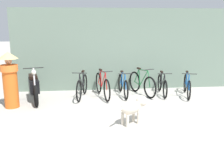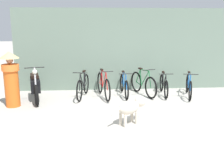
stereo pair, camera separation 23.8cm
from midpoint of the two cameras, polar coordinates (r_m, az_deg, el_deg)
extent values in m
plane|color=#ADA89E|center=(6.79, 7.05, -7.40)|extent=(60.00, 60.00, 0.00)
cube|color=slate|center=(9.52, 2.98, 7.51)|extent=(8.21, 0.20, 2.88)
torus|color=black|center=(8.09, -8.05, -1.54)|extent=(0.18, 0.68, 0.68)
torus|color=black|center=(8.99, -6.69, 0.00)|extent=(0.18, 0.68, 0.68)
cylinder|color=black|center=(8.39, -7.53, 0.56)|extent=(0.12, 0.47, 0.56)
cylinder|color=black|center=(8.65, -7.14, 0.85)|extent=(0.05, 0.13, 0.52)
cylinder|color=black|center=(8.38, -7.51, 2.34)|extent=(0.13, 0.55, 0.06)
cylinder|color=black|center=(8.83, -6.92, -0.43)|extent=(0.10, 0.36, 0.08)
cylinder|color=black|center=(8.82, -6.90, 1.26)|extent=(0.08, 0.29, 0.47)
cylinder|color=black|center=(8.10, -7.99, 0.28)|extent=(0.06, 0.17, 0.50)
cube|color=black|center=(8.64, -7.12, 2.77)|extent=(0.10, 0.19, 0.05)
cylinder|color=black|center=(8.11, -7.94, 2.37)|extent=(0.46, 0.11, 0.02)
torus|color=black|center=(8.04, -1.96, -1.39)|extent=(0.18, 0.71, 0.71)
torus|color=black|center=(9.08, -3.70, 0.27)|extent=(0.18, 0.71, 0.71)
cylinder|color=red|center=(8.39, -2.70, 0.83)|extent=(0.13, 0.54, 0.59)
cylinder|color=red|center=(8.70, -3.20, 1.14)|extent=(0.05, 0.14, 0.54)
cylinder|color=red|center=(8.39, -2.81, 2.68)|extent=(0.14, 0.63, 0.06)
cylinder|color=red|center=(8.89, -3.40, -0.17)|extent=(0.10, 0.41, 0.08)
cylinder|color=red|center=(8.89, -3.51, 1.57)|extent=(0.09, 0.32, 0.49)
cylinder|color=red|center=(8.06, -2.12, 0.52)|extent=(0.06, 0.19, 0.52)
cube|color=black|center=(8.69, -3.31, 3.12)|extent=(0.10, 0.19, 0.05)
cylinder|color=black|center=(8.08, -2.29, 2.69)|extent=(0.46, 0.11, 0.02)
torus|color=black|center=(8.26, 2.24, -1.31)|extent=(0.07, 0.63, 0.62)
torus|color=black|center=(9.26, 1.10, 0.29)|extent=(0.07, 0.63, 0.62)
cylinder|color=#1959A5|center=(8.60, 1.78, 0.67)|extent=(0.05, 0.52, 0.52)
cylinder|color=#1959A5|center=(8.89, 1.45, 0.98)|extent=(0.03, 0.13, 0.47)
cylinder|color=#1959A5|center=(8.60, 1.73, 2.26)|extent=(0.05, 0.60, 0.06)
cylinder|color=#1959A5|center=(9.08, 1.29, -0.13)|extent=(0.04, 0.40, 0.07)
cylinder|color=#1959A5|center=(9.08, 1.25, 1.38)|extent=(0.04, 0.31, 0.44)
cylinder|color=#1959A5|center=(8.28, 2.16, 0.34)|extent=(0.03, 0.18, 0.46)
cube|color=black|center=(8.89, 1.40, 2.72)|extent=(0.08, 0.18, 0.05)
cylinder|color=black|center=(8.30, 2.08, 2.26)|extent=(0.46, 0.04, 0.02)
torus|color=black|center=(8.46, 7.45, -0.75)|extent=(0.29, 0.69, 0.71)
torus|color=black|center=(9.26, 4.23, 0.54)|extent=(0.29, 0.69, 0.71)
cylinder|color=#1E7238|center=(8.72, 6.17, 1.26)|extent=(0.19, 0.46, 0.59)
cylinder|color=#1E7238|center=(8.95, 5.24, 1.48)|extent=(0.07, 0.13, 0.54)
cylinder|color=#1E7238|center=(8.71, 6.04, 3.04)|extent=(0.21, 0.54, 0.06)
cylinder|color=#1E7238|center=(9.12, 4.78, 0.15)|extent=(0.15, 0.36, 0.08)
cylinder|color=#1E7238|center=(9.10, 4.66, 1.85)|extent=(0.12, 0.28, 0.49)
cylinder|color=#1E7238|center=(8.46, 7.24, 1.05)|extent=(0.08, 0.17, 0.52)
cube|color=black|center=(8.94, 5.12, 3.40)|extent=(0.13, 0.19, 0.05)
cylinder|color=black|center=(8.46, 7.03, 3.12)|extent=(0.44, 0.17, 0.02)
torus|color=black|center=(8.54, 10.70, -1.12)|extent=(0.12, 0.61, 0.60)
torus|color=black|center=(9.48, 9.62, 0.34)|extent=(0.12, 0.61, 0.60)
cylinder|color=black|center=(8.86, 10.31, 0.72)|extent=(0.08, 0.49, 0.50)
cylinder|color=black|center=(9.13, 9.99, 1.00)|extent=(0.04, 0.13, 0.46)
cylinder|color=black|center=(8.86, 10.31, 2.22)|extent=(0.09, 0.57, 0.06)
cylinder|color=black|center=(9.30, 9.80, -0.05)|extent=(0.07, 0.37, 0.07)
cylinder|color=black|center=(9.30, 9.81, 1.38)|extent=(0.06, 0.29, 0.42)
cylinder|color=black|center=(8.56, 10.67, 0.42)|extent=(0.05, 0.18, 0.45)
cube|color=black|center=(9.13, 10.00, 2.65)|extent=(0.09, 0.19, 0.05)
cylinder|color=black|center=(8.58, 10.66, 2.22)|extent=(0.46, 0.07, 0.02)
torus|color=black|center=(8.52, 15.64, -1.33)|extent=(0.21, 0.62, 0.63)
torus|color=black|center=(9.52, 14.97, 0.20)|extent=(0.21, 0.62, 0.63)
cylinder|color=#1959A5|center=(8.86, 15.44, 0.59)|extent=(0.16, 0.50, 0.52)
cylinder|color=#1959A5|center=(9.15, 15.24, 0.89)|extent=(0.06, 0.13, 0.48)
cylinder|color=#1959A5|center=(8.86, 15.50, 2.15)|extent=(0.18, 0.58, 0.06)
cylinder|color=#1959A5|center=(9.33, 15.08, -0.20)|extent=(0.13, 0.38, 0.07)
cylinder|color=#1959A5|center=(9.33, 15.13, 1.28)|extent=(0.11, 0.30, 0.44)
cylinder|color=#1959A5|center=(8.54, 15.68, 0.28)|extent=(0.07, 0.18, 0.47)
cube|color=black|center=(9.15, 15.31, 2.59)|extent=(0.11, 0.19, 0.05)
cylinder|color=black|center=(8.56, 15.73, 2.14)|extent=(0.45, 0.14, 0.02)
torus|color=black|center=(7.91, -17.07, -2.51)|extent=(0.25, 0.64, 0.63)
torus|color=black|center=(9.24, -17.58, -0.34)|extent=(0.25, 0.64, 0.63)
cube|color=black|center=(8.53, -17.43, -0.21)|extent=(0.48, 0.90, 0.39)
cube|color=black|center=(8.63, -17.59, 1.59)|extent=(0.37, 0.59, 0.10)
cylinder|color=silver|center=(8.05, -17.40, 1.19)|extent=(0.09, 0.16, 0.60)
cylinder|color=silver|center=(7.99, -17.16, -1.72)|extent=(0.09, 0.23, 0.21)
cylinder|color=black|center=(8.05, -17.57, 3.33)|extent=(0.57, 0.17, 0.03)
sphere|color=silver|center=(8.03, -17.50, 2.45)|extent=(0.17, 0.17, 0.14)
ellipsoid|color=beige|center=(6.23, 3.01, -5.11)|extent=(0.65, 0.57, 0.32)
cylinder|color=beige|center=(6.49, 3.65, -6.89)|extent=(0.10, 0.10, 0.30)
cylinder|color=beige|center=(6.37, 4.72, -7.31)|extent=(0.10, 0.10, 0.30)
cylinder|color=beige|center=(6.28, 1.21, -7.57)|extent=(0.10, 0.10, 0.30)
cylinder|color=beige|center=(6.15, 2.27, -8.03)|extent=(0.10, 0.10, 0.30)
sphere|color=beige|center=(6.44, 5.45, -3.73)|extent=(0.38, 0.38, 0.28)
ellipsoid|color=beige|center=(6.52, 6.20, -3.72)|extent=(0.19, 0.17, 0.10)
cylinder|color=beige|center=(6.01, 0.20, -6.12)|extent=(0.24, 0.18, 0.17)
cylinder|color=orange|center=(8.00, -21.99, -0.48)|extent=(0.42, 0.42, 1.24)
cylinder|color=orange|center=(7.91, -22.32, 3.24)|extent=(0.50, 0.50, 0.18)
sphere|color=tan|center=(7.88, -22.45, 4.72)|extent=(0.20, 0.20, 0.20)
cone|color=tan|center=(7.86, -22.54, 5.79)|extent=(0.57, 0.57, 0.19)
camera|label=1|loc=(0.12, -90.90, -0.21)|focal=42.00mm
camera|label=2|loc=(0.12, 89.10, 0.21)|focal=42.00mm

